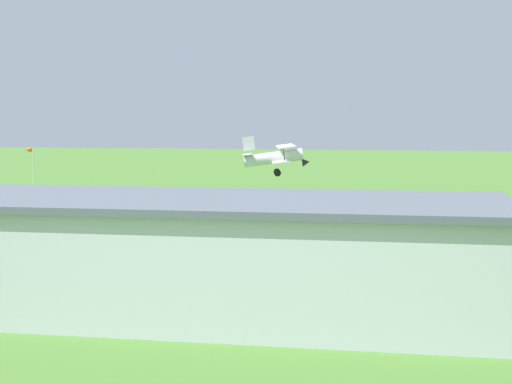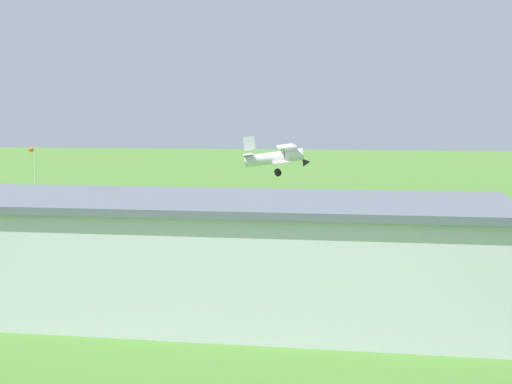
{
  "view_description": "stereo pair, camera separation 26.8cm",
  "coord_description": "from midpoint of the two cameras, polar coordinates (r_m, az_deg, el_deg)",
  "views": [
    {
      "loc": [
        -16.78,
        80.54,
        9.67
      ],
      "look_at": [
        -2.12,
        17.64,
        4.13
      ],
      "focal_mm": 57.86,
      "sensor_mm": 36.0,
      "label": 1
    },
    {
      "loc": [
        -17.04,
        80.48,
        9.67
      ],
      "look_at": [
        -2.12,
        17.64,
        4.13
      ],
      "focal_mm": 57.86,
      "sensor_mm": 36.0,
      "label": 2
    }
  ],
  "objects": [
    {
      "name": "windsock",
      "position": [
        107.82,
        -15.27,
        2.57
      ],
      "size": [
        1.12,
        1.35,
        6.38
      ],
      "color": "silver",
      "rests_on": "ground_plane"
    },
    {
      "name": "ground_plane",
      "position": [
        82.84,
        1.49,
        -1.8
      ],
      "size": [
        400.0,
        400.0,
        0.0
      ],
      "primitive_type": "plane",
      "color": "#47752D"
    },
    {
      "name": "biplane",
      "position": [
        77.38,
        1.58,
        2.46
      ],
      "size": [
        6.59,
        9.22,
        3.77
      ],
      "color": "silver"
    },
    {
      "name": "person_by_parked_cars",
      "position": [
        63.23,
        -13.12,
        -3.25
      ],
      "size": [
        0.43,
        0.43,
        1.69
      ],
      "color": "navy",
      "rests_on": "ground_plane"
    },
    {
      "name": "person_near_hangar_door",
      "position": [
        52.39,
        16.48,
        -4.96
      ],
      "size": [
        0.52,
        0.52,
        1.75
      ],
      "color": "#72338C",
      "rests_on": "ground_plane"
    },
    {
      "name": "person_walking_on_apron",
      "position": [
        53.66,
        11.76,
        -4.68
      ],
      "size": [
        0.45,
        0.45,
        1.66
      ],
      "color": "navy",
      "rests_on": "ground_plane"
    },
    {
      "name": "person_crossing_taxiway",
      "position": [
        52.24,
        15.23,
        -5.07
      ],
      "size": [
        0.54,
        0.54,
        1.57
      ],
      "color": "orange",
      "rests_on": "ground_plane"
    },
    {
      "name": "hangar",
      "position": [
        42.24,
        -4.52,
        -4.29
      ],
      "size": [
        32.33,
        13.63,
        5.84
      ],
      "color": "silver",
      "rests_on": "ground_plane"
    },
    {
      "name": "person_watching_takeoff",
      "position": [
        59.56,
        -5.1,
        -3.65
      ],
      "size": [
        0.39,
        0.39,
        1.67
      ],
      "color": "navy",
      "rests_on": "ground_plane"
    }
  ]
}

